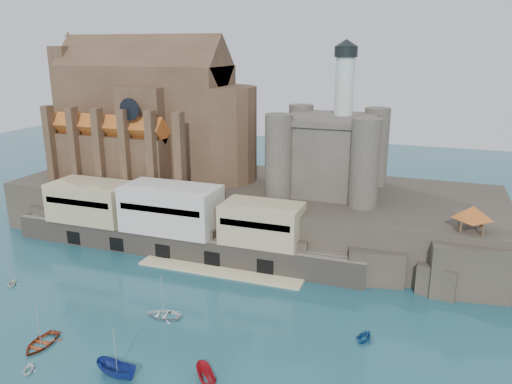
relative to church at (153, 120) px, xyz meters
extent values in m
plane|color=#194853|center=(24.13, -41.85, -22.13)|extent=(300.00, 300.00, 0.00)
cube|color=#2B2620|center=(24.13, -1.85, -17.13)|extent=(100.00, 34.00, 10.00)
cube|color=#2B2620|center=(-13.87, -18.35, -19.13)|extent=(9.00, 5.00, 6.00)
cube|color=#2B2620|center=(2.13, -18.35, -19.13)|extent=(9.00, 5.00, 6.00)
cube|color=#2B2620|center=(19.13, -18.35, -19.13)|extent=(9.00, 5.00, 6.00)
cube|color=#2B2620|center=(36.13, -18.35, -19.13)|extent=(9.00, 5.00, 6.00)
cube|color=#2B2620|center=(52.13, -18.35, -19.13)|extent=(9.00, 5.00, 6.00)
cube|color=#6A6155|center=(16.13, -19.35, -19.88)|extent=(70.00, 6.00, 4.50)
cube|color=#D2C08C|center=(26.13, -23.85, -21.98)|extent=(30.00, 4.00, 0.40)
cube|color=black|center=(-5.87, -22.25, -20.53)|extent=(3.00, 0.40, 2.60)
cube|color=black|center=(4.13, -22.25, -20.53)|extent=(3.00, 0.40, 2.60)
cube|color=black|center=(14.13, -22.25, -20.53)|extent=(3.00, 0.40, 2.60)
cube|color=black|center=(24.13, -22.25, -20.53)|extent=(3.00, 0.40, 2.60)
cube|color=black|center=(34.13, -22.25, -20.53)|extent=(3.00, 0.40, 2.60)
cube|color=tan|center=(-3.87, -18.35, -13.88)|extent=(16.00, 9.00, 7.50)
cube|color=beige|center=(14.13, -18.35, -13.38)|extent=(18.00, 9.00, 8.50)
cube|color=tan|center=(32.13, -18.35, -14.13)|extent=(14.00, 8.00, 7.00)
cube|color=#463120|center=(-1.87, 0.15, -0.13)|extent=(38.00, 14.00, 24.00)
cube|color=#463120|center=(-1.87, 0.15, 11.87)|extent=(38.00, 13.01, 13.01)
cylinder|color=#463120|center=(17.13, 0.15, -2.13)|extent=(14.00, 14.00, 20.00)
cube|color=#463120|center=(2.13, 0.15, -2.13)|extent=(10.00, 20.00, 20.00)
cube|color=#463120|center=(-5.87, -9.35, -7.13)|extent=(28.00, 5.00, 10.00)
cube|color=#463120|center=(-5.87, 9.65, -7.13)|extent=(28.00, 5.00, 10.00)
cube|color=#AD531D|center=(-5.87, -9.35, -0.53)|extent=(28.00, 5.66, 5.66)
cube|color=#AD531D|center=(-5.87, 9.65, -0.53)|extent=(28.00, 5.66, 5.66)
cube|color=#463120|center=(-20.87, 0.15, 1.87)|extent=(4.00, 10.00, 28.00)
cylinder|color=black|center=(2.13, -11.90, 3.87)|extent=(4.40, 0.30, 4.40)
cube|color=#463120|center=(-17.87, -12.35, -4.13)|extent=(1.60, 2.20, 16.00)
cube|color=#463120|center=(-11.67, -12.35, -4.13)|extent=(1.60, 2.20, 16.00)
cube|color=#463120|center=(-5.47, -12.35, -4.13)|extent=(1.60, 2.20, 16.00)
cube|color=#463120|center=(0.73, -12.35, -4.13)|extent=(1.60, 2.20, 16.00)
cube|color=#463120|center=(6.93, -12.35, -4.13)|extent=(1.60, 2.20, 16.00)
cube|color=#463120|center=(13.13, -12.35, -4.13)|extent=(1.60, 2.20, 16.00)
cube|color=#474037|center=(40.13, -0.85, -5.13)|extent=(16.00, 16.00, 14.00)
cube|color=#474037|center=(40.13, -0.85, 2.27)|extent=(17.00, 17.00, 1.20)
cylinder|color=#474037|center=(32.13, -8.85, -4.13)|extent=(5.20, 5.20, 16.00)
cylinder|color=#474037|center=(48.13, -8.85, -4.13)|extent=(5.20, 5.20, 16.00)
cylinder|color=#474037|center=(32.13, 7.15, -4.13)|extent=(5.20, 5.20, 16.00)
cylinder|color=#474037|center=(48.13, 7.15, -4.13)|extent=(5.20, 5.20, 16.00)
cylinder|color=silver|center=(42.13, 1.15, 7.87)|extent=(3.60, 3.60, 12.00)
cylinder|color=black|center=(42.13, 1.15, 14.87)|extent=(4.40, 4.40, 2.00)
cone|color=black|center=(42.13, 1.15, 16.47)|extent=(4.60, 4.60, 1.40)
cube|color=#2B2620|center=(66.13, -15.85, -17.78)|extent=(12.00, 10.00, 8.70)
cube|color=#2B2620|center=(62.13, -18.85, -19.63)|extent=(6.00, 5.00, 5.00)
cube|color=#2B2620|center=(71.13, -13.85, -19.13)|extent=(5.00, 4.00, 6.00)
cube|color=#463120|center=(66.13, -15.85, -13.28)|extent=(4.20, 4.20, 0.30)
cylinder|color=#463120|center=(64.53, -17.45, -11.83)|extent=(0.36, 0.36, 3.20)
cylinder|color=#463120|center=(67.73, -17.45, -11.83)|extent=(0.36, 0.36, 3.20)
cylinder|color=#463120|center=(64.53, -14.25, -11.83)|extent=(0.36, 0.36, 3.20)
cylinder|color=#463120|center=(67.73, -14.25, -11.83)|extent=(0.36, 0.36, 3.20)
pyramid|color=#AD531D|center=(66.13, -15.85, -9.13)|extent=(6.40, 6.40, 2.20)
imported|color=#983516|center=(12.92, -52.13, -22.13)|extent=(4.26, 1.47, 5.88)
imported|color=white|center=(15.50, -57.06, -22.13)|extent=(2.60, 2.16, 2.59)
imported|color=navy|center=(26.19, -54.15, -22.13)|extent=(2.55, 2.50, 5.89)
imported|color=white|center=(-4.19, -39.93, -22.13)|extent=(2.73, 2.35, 2.70)
imported|color=#A9141D|center=(36.59, -51.48, -22.13)|extent=(2.55, 2.56, 4.75)
imported|color=silver|center=(24.46, -40.19, -22.13)|extent=(1.55, 3.94, 5.37)
imported|color=navy|center=(52.99, -36.52, -22.13)|extent=(3.40, 2.69, 3.44)
camera|label=1|loc=(59.13, -96.70, 15.91)|focal=35.00mm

